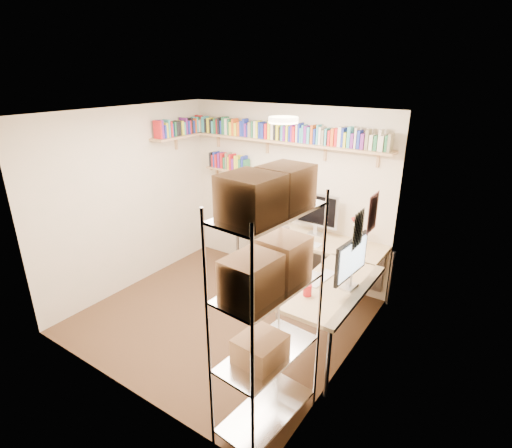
{
  "coord_description": "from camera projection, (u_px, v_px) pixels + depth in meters",
  "views": [
    {
      "loc": [
        2.76,
        -3.34,
        2.93
      ],
      "look_at": [
        0.13,
        0.55,
        1.11
      ],
      "focal_mm": 28.0,
      "sensor_mm": 36.0,
      "label": 1
    }
  ],
  "objects": [
    {
      "name": "ground",
      "position": [
        223.0,
        316.0,
        5.08
      ],
      "size": [
        3.2,
        3.2,
        0.0
      ],
      "primitive_type": "plane",
      "color": "#472D1E",
      "rests_on": "ground"
    },
    {
      "name": "office_chair",
      "position": [
        273.0,
        268.0,
        5.42
      ],
      "size": [
        0.57,
        0.58,
        0.97
      ],
      "rotation": [
        0.0,
        0.0,
        0.44
      ],
      "color": "black",
      "rests_on": "ground"
    },
    {
      "name": "corner_desk",
      "position": [
        304.0,
        246.0,
        5.17
      ],
      "size": [
        2.27,
        2.06,
        1.4
      ],
      "color": "beige",
      "rests_on": "ground"
    },
    {
      "name": "room_shell",
      "position": [
        220.0,
        200.0,
        4.52
      ],
      "size": [
        3.24,
        3.04,
        2.52
      ],
      "color": "#F2DEC5",
      "rests_on": "ground"
    },
    {
      "name": "wall_shelves",
      "position": [
        253.0,
        139.0,
        5.57
      ],
      "size": [
        3.12,
        1.09,
        0.8
      ],
      "color": "tan",
      "rests_on": "ground"
    },
    {
      "name": "wire_rack",
      "position": [
        267.0,
        265.0,
        2.93
      ],
      "size": [
        0.52,
        0.95,
        2.3
      ],
      "rotation": [
        0.0,
        0.0,
        -0.09
      ],
      "color": "silver",
      "rests_on": "ground"
    }
  ]
}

